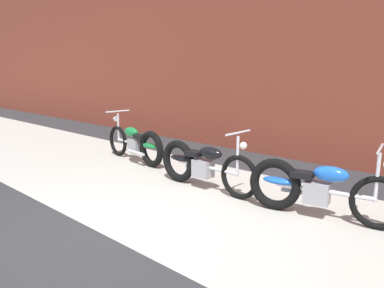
% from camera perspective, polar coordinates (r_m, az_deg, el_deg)
% --- Properties ---
extents(ground_plane, '(80.00, 80.00, 0.00)m').
position_cam_1_polar(ground_plane, '(4.77, -13.66, -12.97)').
color(ground_plane, '#2D2D30').
extents(sidewalk_slab, '(36.00, 3.50, 0.01)m').
position_cam_1_polar(sidewalk_slab, '(5.83, 0.92, -8.02)').
color(sidewalk_slab, '#B2ADA3').
rests_on(sidewalk_slab, ground).
extents(brick_building_wall, '(36.00, 0.50, 5.34)m').
position_cam_1_polar(brick_building_wall, '(8.42, 17.51, 15.87)').
color(brick_building_wall, brown).
rests_on(brick_building_wall, ground).
extents(motorcycle_green, '(2.00, 0.60, 1.03)m').
position_cam_1_polar(motorcycle_green, '(7.91, -8.24, 0.04)').
color(motorcycle_green, black).
rests_on(motorcycle_green, ground).
extents(motorcycle_black, '(2.01, 0.58, 1.03)m').
position_cam_1_polar(motorcycle_black, '(6.18, 1.15, -3.06)').
color(motorcycle_black, black).
rests_on(motorcycle_black, ground).
extents(motorcycle_blue, '(1.99, 0.68, 1.03)m').
position_cam_1_polar(motorcycle_blue, '(5.23, 17.58, -6.32)').
color(motorcycle_blue, black).
rests_on(motorcycle_blue, ground).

